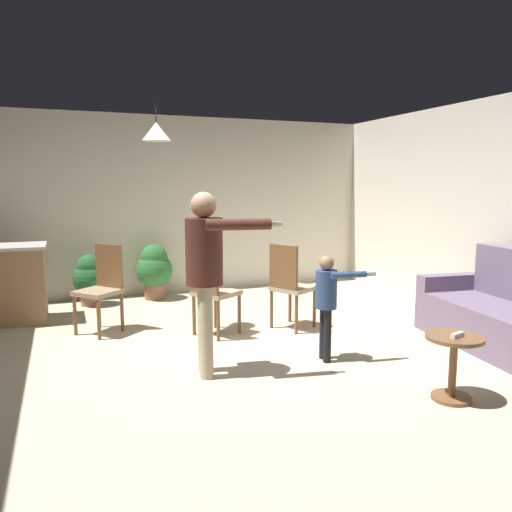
% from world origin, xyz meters
% --- Properties ---
extents(ground, '(7.68, 7.68, 0.00)m').
position_xyz_m(ground, '(0.00, 0.00, 0.00)').
color(ground, beige).
extents(wall_back, '(6.40, 0.10, 2.70)m').
position_xyz_m(wall_back, '(0.00, 3.20, 1.35)').
color(wall_back, silver).
rests_on(wall_back, ground).
extents(wall_right, '(0.10, 6.40, 2.70)m').
position_xyz_m(wall_right, '(3.20, 0.00, 1.35)').
color(wall_right, silver).
rests_on(wall_right, ground).
extents(couch_floral, '(1.05, 1.89, 1.00)m').
position_xyz_m(couch_floral, '(2.59, -0.75, 0.33)').
color(couch_floral, slate).
rests_on(couch_floral, ground).
extents(side_table_by_couch, '(0.44, 0.44, 0.52)m').
position_xyz_m(side_table_by_couch, '(1.17, -1.57, 0.33)').
color(side_table_by_couch, brown).
rests_on(side_table_by_couch, ground).
extents(person_adult, '(0.76, 0.56, 1.62)m').
position_xyz_m(person_adult, '(-0.48, -0.36, 1.00)').
color(person_adult, tan).
rests_on(person_adult, ground).
extents(person_child, '(0.52, 0.34, 1.02)m').
position_xyz_m(person_child, '(0.68, -0.43, 0.63)').
color(person_child, black).
rests_on(person_child, ground).
extents(dining_chair_by_counter, '(0.58, 0.58, 1.00)m').
position_xyz_m(dining_chair_by_counter, '(-0.12, 0.72, 0.55)').
color(dining_chair_by_counter, brown).
rests_on(dining_chair_by_counter, ground).
extents(dining_chair_near_wall, '(0.57, 0.57, 1.00)m').
position_xyz_m(dining_chair_near_wall, '(0.79, 0.66, 0.55)').
color(dining_chair_near_wall, brown).
rests_on(dining_chair_near_wall, ground).
extents(dining_chair_centre_back, '(0.59, 0.59, 1.00)m').
position_xyz_m(dining_chair_centre_back, '(-1.23, 1.33, 0.55)').
color(dining_chair_centre_back, brown).
rests_on(dining_chair_centre_back, ground).
extents(potted_plant_corner, '(0.53, 0.53, 0.81)m').
position_xyz_m(potted_plant_corner, '(-0.40, 2.79, 0.45)').
color(potted_plant_corner, brown).
rests_on(potted_plant_corner, ground).
extents(potted_plant_by_wall, '(0.46, 0.46, 0.71)m').
position_xyz_m(potted_plant_by_wall, '(-1.30, 2.72, 0.39)').
color(potted_plant_by_wall, brown).
rests_on(potted_plant_by_wall, ground).
extents(spare_remote_on_table, '(0.13, 0.07, 0.04)m').
position_xyz_m(spare_remote_on_table, '(1.15, -1.61, 0.54)').
color(spare_remote_on_table, white).
rests_on(spare_remote_on_table, side_table_by_couch).
extents(ceiling_light_pendant, '(0.32, 0.32, 0.55)m').
position_xyz_m(ceiling_light_pendant, '(-0.61, 1.14, 2.25)').
color(ceiling_light_pendant, silver).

